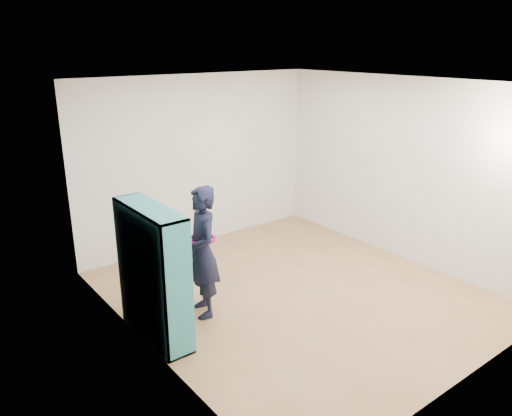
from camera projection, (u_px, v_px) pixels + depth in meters
floor at (295, 293)px, 6.34m from camera, size 4.50×4.50×0.00m
ceiling at (301, 83)px, 5.52m from camera, size 4.50×4.50×0.00m
wall_left at (143, 232)px, 4.77m from camera, size 0.02×4.50×2.60m
wall_right at (402, 170)px, 7.09m from camera, size 0.02×4.50×2.60m
wall_back at (199, 161)px, 7.62m from camera, size 4.00×0.02×2.60m
wall_front at (476, 256)px, 4.24m from camera, size 4.00×0.02×2.60m
bookshelf at (152, 276)px, 5.19m from camera, size 0.32×1.10×1.46m
person at (202, 252)px, 5.64m from camera, size 0.51×0.64×1.54m
smartphone at (187, 243)px, 5.63m from camera, size 0.04×0.10×0.14m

